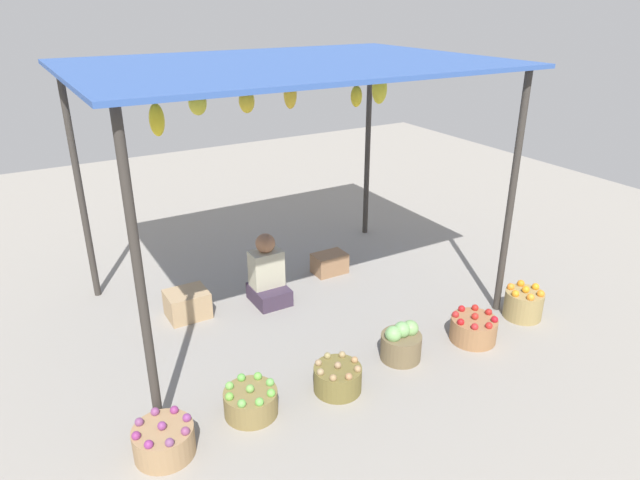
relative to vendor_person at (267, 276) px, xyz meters
The scene contains 11 objects.
ground_plane 0.40m from the vendor_person, 34.71° to the right, with size 14.00×14.00×0.00m, color gray.
market_stall_structure 2.07m from the vendor_person, 31.37° to the right, with size 3.91×2.77×2.51m.
vendor_person is the anchor object (origin of this frame).
basket_purple_onions 2.34m from the vendor_person, 134.25° to the right, with size 0.44×0.44×0.28m.
basket_green_apples 1.84m from the vendor_person, 119.81° to the right, with size 0.43×0.43×0.27m.
basket_potatoes 1.70m from the vendor_person, 95.34° to the right, with size 0.41×0.41×0.27m.
basket_cabbages 1.69m from the vendor_person, 69.81° to the right, with size 0.37×0.37×0.38m.
basket_red_apples 2.19m from the vendor_person, 50.96° to the right, with size 0.44×0.44×0.29m.
basket_oranges 2.69m from the vendor_person, 37.57° to the right, with size 0.39×0.39×0.35m.
wooden_crate_near_vendor 0.98m from the vendor_person, 14.99° to the left, with size 0.39×0.27×0.24m, color #946C4A.
wooden_crate_stacked_rear 0.88m from the vendor_person, behind, with size 0.42×0.35×0.28m, color tan.
Camera 1 is at (-2.48, -4.84, 3.06)m, focal length 31.92 mm.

